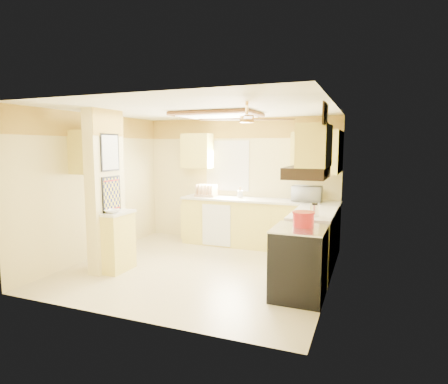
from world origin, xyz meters
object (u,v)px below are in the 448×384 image
at_px(microwave, 307,194).
at_px(bowl, 112,211).
at_px(kettle, 315,210).
at_px(dutch_oven, 303,219).
at_px(stove, 299,262).

distance_m(microwave, bowl, 3.43).
bearing_deg(bowl, microwave, 42.19).
bearing_deg(kettle, dutch_oven, -95.19).
relative_size(bowl, kettle, 1.10).
distance_m(dutch_oven, kettle, 0.62).
distance_m(microwave, dutch_oven, 2.10).
height_order(stove, bowl, bowl).
height_order(stove, microwave, microwave).
xyz_separation_m(microwave, bowl, (-2.54, -2.30, -0.12)).
height_order(stove, dutch_oven, dutch_oven).
bearing_deg(bowl, stove, 2.62).
xyz_separation_m(bowl, kettle, (2.88, 0.83, 0.07)).
relative_size(stove, dutch_oven, 3.15).
xyz_separation_m(microwave, dutch_oven, (0.29, -2.08, -0.07)).
xyz_separation_m(stove, kettle, (0.08, 0.70, 0.57)).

